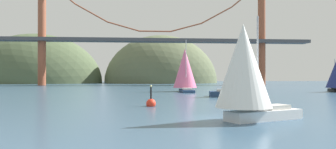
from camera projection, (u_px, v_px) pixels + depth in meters
name	position (u px, v px, depth m)	size (l,w,h in m)	color
ground_plane	(216.00, 118.00, 26.51)	(360.00, 360.00, 0.00)	#385670
headland_left	(36.00, 83.00, 155.95)	(62.63, 44.00, 46.95)	#4C5B3D
headland_center	(161.00, 83.00, 161.41)	(55.28, 44.00, 46.81)	#5B6647
suspension_bridge	(155.00, 37.00, 121.19)	(117.41, 6.00, 39.30)	brown
sailboat_pink_spinnaker	(185.00, 69.00, 71.53)	(5.24, 9.46, 11.12)	navy
sailboat_white_mainsail	(245.00, 70.00, 24.62)	(8.04, 5.71, 8.05)	white
sailboat_green_sail	(247.00, 67.00, 54.48)	(9.48, 5.85, 9.68)	navy
sailboat_navy_sail	(336.00, 75.00, 69.50)	(5.36, 7.49, 7.09)	black
channel_buoy	(151.00, 103.00, 36.86)	(1.10, 1.10, 2.64)	red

